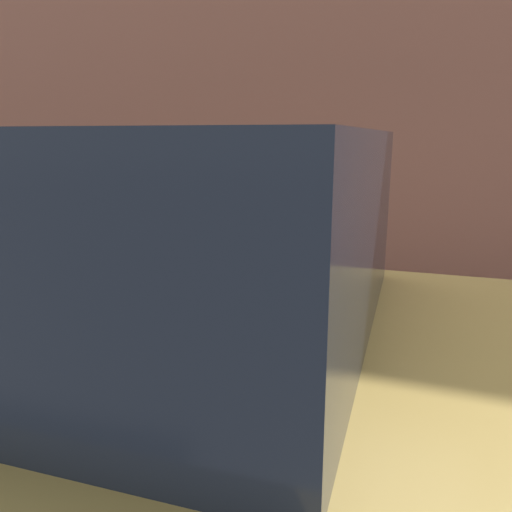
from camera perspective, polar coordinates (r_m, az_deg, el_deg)
ground_plane at (r=2.78m, az=-5.12°, el=-26.76°), size 60.00×60.00×0.00m
sidewalk at (r=4.55m, az=7.18°, el=-8.98°), size 24.00×2.80×0.12m
building_facade at (r=6.68m, az=13.44°, el=24.59°), size 24.00×0.30×6.22m
parking_meter at (r=3.20m, az=-0.00°, el=1.65°), size 0.22×0.15×1.42m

